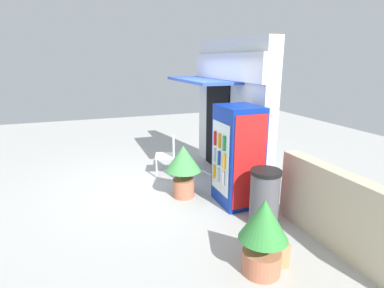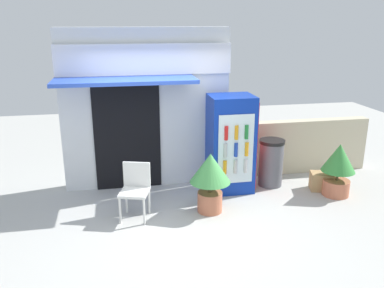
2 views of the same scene
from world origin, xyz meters
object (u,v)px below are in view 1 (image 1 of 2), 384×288
Objects in this scene: potted_plant_curbside at (263,231)px; trash_bin at (264,197)px; plastic_chair at (169,153)px; potted_plant_near_shop at (183,165)px; cardboard_box at (273,249)px; drink_cooler at (238,156)px.

potted_plant_curbside reaches higher than trash_bin.
potted_plant_curbside is (3.49, 0.13, 0.05)m from plastic_chair.
potted_plant_near_shop is 1.04× the size of potted_plant_curbside.
plastic_chair is at bearing -177.85° from potted_plant_curbside.
trash_bin reaches higher than cardboard_box.
trash_bin is at bearing 17.20° from plastic_chair.
drink_cooler is 0.90m from trash_bin.
plastic_chair is 0.92× the size of potted_plant_curbside.
potted_plant_near_shop is 1.60m from trash_bin.
trash_bin is at bearing 31.80° from potted_plant_near_shop.
plastic_chair is 3.39m from cardboard_box.
potted_plant_near_shop reaches higher than cardboard_box.
trash_bin is (1.35, 0.84, -0.18)m from potted_plant_near_shop.
plastic_chair is at bearing -162.80° from trash_bin.
plastic_chair is 1.18m from potted_plant_near_shop.
drink_cooler is 1.80m from cardboard_box.
plastic_chair is (-1.73, -0.73, -0.36)m from drink_cooler.
plastic_chair is 3.49m from potted_plant_curbside.
cardboard_box is (1.62, -0.34, -0.70)m from drink_cooler.
cardboard_box is at bearing 6.60° from plastic_chair.
drink_cooler is 1.84× the size of potted_plant_curbside.
drink_cooler reaches higher than plastic_chair.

